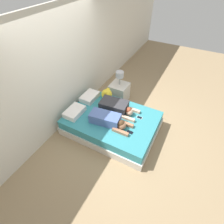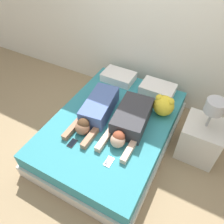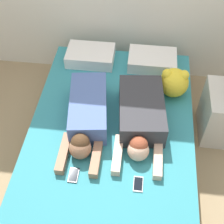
{
  "view_description": "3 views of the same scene",
  "coord_description": "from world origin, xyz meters",
  "views": [
    {
      "loc": [
        -2.55,
        -1.36,
        3.24
      ],
      "look_at": [
        0.0,
        0.0,
        0.56
      ],
      "focal_mm": 28.0,
      "sensor_mm": 36.0,
      "label": 1
    },
    {
      "loc": [
        0.92,
        -1.71,
        2.5
      ],
      "look_at": [
        0.0,
        0.0,
        0.56
      ],
      "focal_mm": 35.0,
      "sensor_mm": 36.0,
      "label": 2
    },
    {
      "loc": [
        0.2,
        -1.71,
        2.59
      ],
      "look_at": [
        0.0,
        0.0,
        0.56
      ],
      "focal_mm": 50.0,
      "sensor_mm": 36.0,
      "label": 3
    }
  ],
  "objects": [
    {
      "name": "person_right",
      "position": [
        0.25,
        0.01,
        0.52
      ],
      "size": [
        0.44,
        0.94,
        0.23
      ],
      "color": "#333338",
      "rests_on": "bed"
    },
    {
      "name": "pillow_head_right",
      "position": [
        0.32,
        0.82,
        0.48
      ],
      "size": [
        0.49,
        0.33,
        0.13
      ],
      "color": "white",
      "rests_on": "bed"
    },
    {
      "name": "ground_plane",
      "position": [
        0.0,
        0.0,
        0.0
      ],
      "size": [
        12.0,
        12.0,
        0.0
      ],
      "primitive_type": "plane",
      "color": "#9E8460"
    },
    {
      "name": "cell_phone_right",
      "position": [
        0.27,
        -0.57,
        0.42
      ],
      "size": [
        0.07,
        0.13,
        0.01
      ],
      "color": "silver",
      "rests_on": "bed"
    },
    {
      "name": "wall_back",
      "position": [
        0.0,
        1.2,
        1.3
      ],
      "size": [
        12.0,
        0.06,
        2.6
      ],
      "color": "silver",
      "rests_on": "ground_plane"
    },
    {
      "name": "pillow_head_left",
      "position": [
        -0.32,
        0.82,
        0.48
      ],
      "size": [
        0.49,
        0.33,
        0.13
      ],
      "color": "white",
      "rests_on": "bed"
    },
    {
      "name": "nightstand",
      "position": [
        1.1,
        0.36,
        0.3
      ],
      "size": [
        0.48,
        0.48,
        0.93
      ],
      "color": "beige",
      "rests_on": "ground_plane"
    },
    {
      "name": "plush_toy",
      "position": [
        0.53,
        0.44,
        0.56
      ],
      "size": [
        0.27,
        0.27,
        0.29
      ],
      "color": "yellow",
      "rests_on": "bed"
    },
    {
      "name": "cell_phone_left",
      "position": [
        -0.24,
        -0.56,
        0.42
      ],
      "size": [
        0.07,
        0.13,
        0.01
      ],
      "color": "black",
      "rests_on": "bed"
    },
    {
      "name": "person_left",
      "position": [
        -0.22,
        -0.03,
        0.52
      ],
      "size": [
        0.4,
        0.97,
        0.23
      ],
      "color": "#4C66A5",
      "rests_on": "bed"
    },
    {
      "name": "bed",
      "position": [
        0.0,
        0.0,
        0.2
      ],
      "size": [
        1.5,
        2.09,
        0.41
      ],
      "color": "beige",
      "rests_on": "ground_plane"
    }
  ]
}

